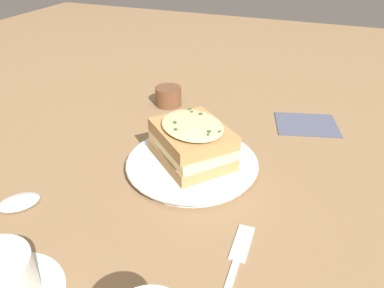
{
  "coord_description": "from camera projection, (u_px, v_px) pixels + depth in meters",
  "views": [
    {
      "loc": [
        0.17,
        -0.47,
        0.37
      ],
      "look_at": [
        -0.02,
        0.02,
        0.05
      ],
      "focal_mm": 35.0,
      "sensor_mm": 36.0,
      "label": 1
    }
  ],
  "objects": [
    {
      "name": "sandwich",
      "position": [
        192.0,
        142.0,
        0.62
      ],
      "size": [
        0.17,
        0.16,
        0.07
      ],
      "rotation": [
        0.0,
        0.0,
        2.44
      ],
      "color": "#B2844C",
      "rests_on": "dinner_plate"
    },
    {
      "name": "dinner_plate",
      "position": [
        192.0,
        163.0,
        0.64
      ],
      "size": [
        0.23,
        0.23,
        0.02
      ],
      "color": "white",
      "rests_on": "ground_plane"
    },
    {
      "name": "napkin",
      "position": [
        307.0,
        124.0,
        0.78
      ],
      "size": [
        0.15,
        0.13,
        0.0
      ],
      "primitive_type": "cube",
      "rotation": [
        0.0,
        0.0,
        0.27
      ],
      "color": "#4C5166",
      "rests_on": "ground_plane"
    },
    {
      "name": "fork",
      "position": [
        237.0,
        260.0,
        0.47
      ],
      "size": [
        0.02,
        0.17,
        0.0
      ],
      "rotation": [
        0.0,
        0.0,
        0.04
      ],
      "color": "silver",
      "rests_on": "ground_plane"
    },
    {
      "name": "condiment_pot",
      "position": [
        168.0,
        96.0,
        0.85
      ],
      "size": [
        0.06,
        0.06,
        0.04
      ],
      "primitive_type": "cylinder",
      "color": "brown",
      "rests_on": "ground_plane"
    },
    {
      "name": "spoon",
      "position": [
        12.0,
        204.0,
        0.55
      ],
      "size": [
        0.13,
        0.15,
        0.01
      ],
      "rotation": [
        0.0,
        0.0,
        5.56
      ],
      "color": "silver",
      "rests_on": "ground_plane"
    },
    {
      "name": "ground_plane",
      "position": [
        201.0,
        177.0,
        0.62
      ],
      "size": [
        2.4,
        2.4,
        0.0
      ],
      "primitive_type": "plane",
      "color": "olive"
    }
  ]
}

